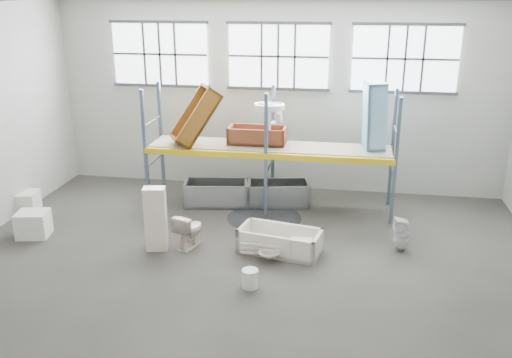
% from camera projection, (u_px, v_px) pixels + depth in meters
% --- Properties ---
extents(floor, '(12.00, 10.00, 0.10)m').
position_uv_depth(floor, '(243.00, 273.00, 10.79)').
color(floor, '#4E4942').
rests_on(floor, ground).
extents(ceiling, '(12.00, 10.00, 0.10)m').
position_uv_depth(ceiling, '(241.00, 1.00, 9.13)').
color(ceiling, silver).
rests_on(ceiling, ground).
extents(wall_back, '(12.00, 0.10, 5.00)m').
position_uv_depth(wall_back, '(278.00, 98.00, 14.66)').
color(wall_back, '#A3A398').
rests_on(wall_back, ground).
extents(wall_front, '(12.00, 0.10, 5.00)m').
position_uv_depth(wall_front, '(142.00, 289.00, 5.25)').
color(wall_front, '#AFAEA1').
rests_on(wall_front, ground).
extents(window_left, '(2.60, 0.04, 1.60)m').
position_uv_depth(window_left, '(160.00, 54.00, 14.71)').
color(window_left, white).
rests_on(window_left, wall_back).
extents(window_mid, '(2.60, 0.04, 1.60)m').
position_uv_depth(window_mid, '(278.00, 56.00, 14.20)').
color(window_mid, white).
rests_on(window_mid, wall_back).
extents(window_right, '(2.60, 0.04, 1.60)m').
position_uv_depth(window_right, '(405.00, 59.00, 13.70)').
color(window_right, white).
rests_on(window_right, wall_back).
extents(rack_upright_la, '(0.08, 0.08, 3.00)m').
position_uv_depth(rack_upright_la, '(145.00, 150.00, 13.46)').
color(rack_upright_la, slate).
rests_on(rack_upright_la, floor).
extents(rack_upright_lb, '(0.08, 0.08, 3.00)m').
position_uv_depth(rack_upright_lb, '(161.00, 138.00, 14.58)').
color(rack_upright_lb, slate).
rests_on(rack_upright_lb, floor).
extents(rack_upright_ma, '(0.08, 0.08, 3.00)m').
position_uv_depth(rack_upright_ma, '(266.00, 156.00, 12.98)').
color(rack_upright_ma, slate).
rests_on(rack_upright_ma, floor).
extents(rack_upright_mb, '(0.08, 0.08, 3.00)m').
position_uv_depth(rack_upright_mb, '(273.00, 143.00, 14.10)').
color(rack_upright_mb, slate).
rests_on(rack_upright_mb, floor).
extents(rack_upright_ra, '(0.08, 0.08, 3.00)m').
position_uv_depth(rack_upright_ra, '(396.00, 162.00, 12.51)').
color(rack_upright_ra, slate).
rests_on(rack_upright_ra, floor).
extents(rack_upright_rb, '(0.08, 0.08, 3.00)m').
position_uv_depth(rack_upright_rb, '(392.00, 148.00, 13.63)').
color(rack_upright_rb, slate).
rests_on(rack_upright_rb, floor).
extents(rack_beam_front, '(6.00, 0.10, 0.14)m').
position_uv_depth(rack_beam_front, '(266.00, 156.00, 12.98)').
color(rack_beam_front, yellow).
rests_on(rack_beam_front, floor).
extents(rack_beam_back, '(6.00, 0.10, 0.14)m').
position_uv_depth(rack_beam_back, '(273.00, 143.00, 14.10)').
color(rack_beam_back, yellow).
rests_on(rack_beam_back, floor).
extents(shelf_deck, '(5.90, 1.10, 0.03)m').
position_uv_depth(shelf_deck, '(270.00, 146.00, 13.52)').
color(shelf_deck, gray).
rests_on(shelf_deck, floor).
extents(wet_patch, '(1.80, 1.80, 0.00)m').
position_uv_depth(wet_patch, '(264.00, 218.00, 13.29)').
color(wet_patch, black).
rests_on(wet_patch, floor).
extents(bathtub_beige, '(1.82, 1.11, 0.50)m').
position_uv_depth(bathtub_beige, '(280.00, 241.00, 11.49)').
color(bathtub_beige, silver).
rests_on(bathtub_beige, floor).
extents(cistern_spare, '(0.44, 0.21, 0.42)m').
position_uv_depth(cistern_spare, '(301.00, 249.00, 11.07)').
color(cistern_spare, beige).
rests_on(cistern_spare, bathtub_beige).
extents(sink_in_tub, '(0.46, 0.46, 0.16)m').
position_uv_depth(sink_in_tub, '(269.00, 255.00, 11.07)').
color(sink_in_tub, beige).
rests_on(sink_in_tub, bathtub_beige).
extents(toilet_beige, '(0.63, 0.84, 0.76)m').
position_uv_depth(toilet_beige, '(189.00, 230.00, 11.69)').
color(toilet_beige, silver).
rests_on(toilet_beige, floor).
extents(cistern_tall, '(0.49, 0.37, 1.38)m').
position_uv_depth(cistern_tall, '(156.00, 219.00, 11.45)').
color(cistern_tall, beige).
rests_on(cistern_tall, floor).
extents(toilet_white, '(0.37, 0.36, 0.73)m').
position_uv_depth(toilet_white, '(402.00, 234.00, 11.51)').
color(toilet_white, white).
rests_on(toilet_white, floor).
extents(steel_tub_left, '(1.77, 1.03, 0.61)m').
position_uv_depth(steel_tub_left, '(218.00, 193.00, 14.02)').
color(steel_tub_left, '#ADB1B6').
rests_on(steel_tub_left, floor).
extents(steel_tub_right, '(1.76, 1.07, 0.60)m').
position_uv_depth(steel_tub_right, '(277.00, 193.00, 14.03)').
color(steel_tub_right, '#9CA1A4').
rests_on(steel_tub_right, floor).
extents(rust_tub_flat, '(1.43, 0.67, 0.40)m').
position_uv_depth(rust_tub_flat, '(257.00, 135.00, 13.62)').
color(rust_tub_flat, brown).
rests_on(rust_tub_flat, shelf_deck).
extents(rust_tub_tilted, '(1.44, 1.25, 1.52)m').
position_uv_depth(rust_tub_tilted, '(196.00, 116.00, 13.44)').
color(rust_tub_tilted, '#925B14').
rests_on(rust_tub_tilted, shelf_deck).
extents(sink_on_shelf, '(0.87, 0.77, 0.65)m').
position_uv_depth(sink_on_shelf, '(269.00, 129.00, 13.07)').
color(sink_on_shelf, white).
rests_on(sink_on_shelf, rust_tub_flat).
extents(blue_tub_upright, '(0.62, 0.82, 1.62)m').
position_uv_depth(blue_tub_upright, '(374.00, 116.00, 13.06)').
color(blue_tub_upright, '#79AFCE').
rests_on(blue_tub_upright, shelf_deck).
extents(bucket, '(0.31, 0.31, 0.36)m').
position_uv_depth(bucket, '(250.00, 279.00, 10.12)').
color(bucket, silver).
rests_on(bucket, floor).
extents(carton_near, '(0.77, 0.69, 0.57)m').
position_uv_depth(carton_near, '(33.00, 224.00, 12.21)').
color(carton_near, white).
rests_on(carton_near, floor).
extents(carton_far, '(0.69, 0.69, 0.49)m').
position_uv_depth(carton_far, '(25.00, 202.00, 13.63)').
color(carton_far, white).
rests_on(carton_far, floor).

